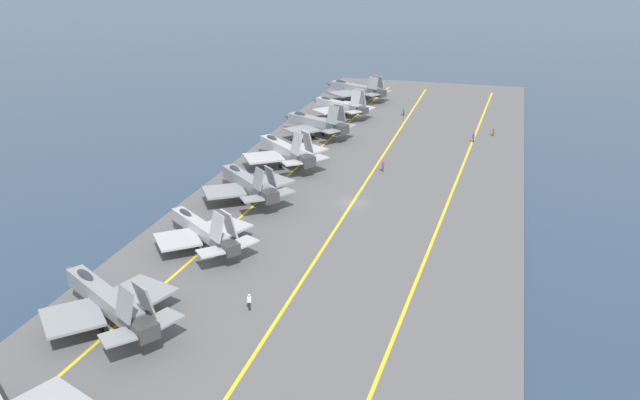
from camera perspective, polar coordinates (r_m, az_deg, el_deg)
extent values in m
plane|color=navy|center=(94.19, 2.74, -0.47)|extent=(2000.00, 2000.00, 0.00)
cube|color=#565659|center=(94.12, 2.74, -0.36)|extent=(173.99, 45.94, 0.40)
cube|color=yellow|center=(92.28, 10.40, -1.02)|extent=(156.49, 6.37, 0.01)
cube|color=yellow|center=(94.04, 2.74, -0.25)|extent=(156.59, 0.36, 0.01)
cube|color=yellow|center=(97.43, -4.51, 0.49)|extent=(156.44, 7.54, 0.01)
cube|color=gray|center=(67.72, -17.70, -7.85)|extent=(8.21, 11.82, 1.72)
cone|color=#5B5E60|center=(73.92, -20.23, -5.63)|extent=(2.67, 2.92, 1.63)
cube|color=#38383A|center=(61.66, -14.56, -10.55)|extent=(2.78, 2.81, 1.46)
ellipsoid|color=#232D38|center=(70.57, -19.16, -6.05)|extent=(2.45, 3.15, 0.95)
cube|color=gray|center=(66.55, -20.16, -9.27)|extent=(7.56, 7.55, 0.28)
cube|color=gray|center=(68.87, -14.92, -7.54)|extent=(6.58, 6.85, 0.28)
cube|color=gray|center=(61.28, -16.13, -8.46)|extent=(2.03, 2.53, 2.80)
cube|color=gray|center=(61.95, -14.64, -7.95)|extent=(2.03, 2.53, 2.80)
cube|color=gray|center=(61.26, -16.67, -11.01)|extent=(3.71, 3.68, 0.20)
cube|color=gray|center=(62.93, -12.97, -9.69)|extent=(3.50, 3.29, 0.20)
cylinder|color=#B2B2B7|center=(72.46, -19.20, -7.62)|extent=(0.16, 0.16, 1.80)
cylinder|color=black|center=(72.74, -19.15, -8.04)|extent=(0.50, 0.63, 0.60)
cylinder|color=#B2B2B7|center=(67.12, -17.97, -9.89)|extent=(0.16, 0.16, 1.80)
cylinder|color=black|center=(67.42, -17.92, -10.33)|extent=(0.50, 0.63, 0.60)
cylinder|color=#B2B2B7|center=(67.94, -16.13, -9.26)|extent=(0.16, 0.16, 1.80)
cylinder|color=black|center=(68.24, -16.08, -9.70)|extent=(0.50, 0.63, 0.60)
cube|color=#A8AAAF|center=(81.63, -10.09, -2.34)|extent=(8.34, 10.37, 1.51)
cone|color=#5B5E60|center=(87.39, -12.20, -0.88)|extent=(2.49, 2.65, 1.43)
cube|color=#38383A|center=(75.93, -7.61, -4.05)|extent=(2.54, 2.58, 1.28)
ellipsoid|color=#232D38|center=(84.36, -11.27, -1.10)|extent=(2.40, 2.80, 0.83)
cube|color=#A8AAAF|center=(80.27, -11.91, -3.28)|extent=(6.98, 6.92, 0.28)
cube|color=#A8AAAF|center=(82.82, -8.03, -2.22)|extent=(6.38, 6.58, 0.28)
cube|color=#A8AAAF|center=(75.67, -8.70, -2.27)|extent=(2.11, 2.36, 3.10)
cube|color=#A8AAAF|center=(76.36, -7.66, -1.99)|extent=(2.11, 2.36, 3.10)
cube|color=#A8AAAF|center=(75.40, -9.21, -4.34)|extent=(3.55, 3.58, 0.20)
cube|color=#A8AAAF|center=(77.28, -6.41, -3.53)|extent=(3.51, 3.27, 0.20)
cylinder|color=#B2B2B7|center=(85.87, -11.40, -2.30)|extent=(0.16, 0.16, 1.47)
cylinder|color=black|center=(86.04, -11.38, -2.56)|extent=(0.54, 0.61, 0.60)
cylinder|color=#B2B2B7|center=(80.83, -10.29, -3.76)|extent=(0.16, 0.16, 1.47)
cylinder|color=black|center=(81.01, -10.27, -4.03)|extent=(0.54, 0.61, 0.60)
cylinder|color=#B2B2B7|center=(81.69, -8.98, -3.39)|extent=(0.16, 0.16, 1.47)
cylinder|color=black|center=(81.87, -8.96, -3.67)|extent=(0.54, 0.61, 0.60)
cube|color=gray|center=(94.96, -6.26, 1.55)|extent=(9.04, 9.81, 1.77)
cone|color=#5B5E60|center=(100.72, -7.97, 2.63)|extent=(2.72, 2.76, 1.68)
cube|color=#38383A|center=(89.19, -4.27, 0.29)|extent=(2.77, 2.76, 1.51)
ellipsoid|color=#232D38|center=(97.69, -7.20, 2.60)|extent=(2.60, 2.75, 0.98)
cube|color=gray|center=(93.41, -8.09, 0.74)|extent=(7.16, 7.26, 0.28)
cube|color=gray|center=(96.35, -4.24, 1.55)|extent=(7.09, 6.94, 0.28)
cube|color=gray|center=(89.05, -5.22, 1.78)|extent=(2.10, 2.21, 2.72)
cube|color=gray|center=(89.87, -4.17, 2.00)|extent=(2.10, 2.21, 2.72)
cube|color=gray|center=(88.61, -5.72, 0.10)|extent=(3.45, 3.55, 0.20)
cube|color=gray|center=(90.60, -3.14, 0.66)|extent=(3.53, 3.34, 0.20)
cylinder|color=#B2B2B7|center=(99.21, -7.33, 1.30)|extent=(0.16, 0.16, 1.73)
cylinder|color=black|center=(99.40, -7.31, 0.99)|extent=(0.56, 0.59, 0.60)
cylinder|color=#B2B2B7|center=(94.07, -6.57, 0.20)|extent=(0.16, 0.16, 1.73)
cylinder|color=black|center=(94.27, -6.55, -0.12)|extent=(0.56, 0.59, 0.60)
cylinder|color=#B2B2B7|center=(95.09, -5.23, 0.49)|extent=(0.16, 0.16, 1.73)
cylinder|color=black|center=(95.29, -5.22, 0.17)|extent=(0.56, 0.59, 0.60)
cube|color=#A8AAAF|center=(109.31, -3.12, 4.29)|extent=(9.61, 10.41, 1.85)
cone|color=#5B5E60|center=(115.36, -4.88, 5.16)|extent=(2.87, 2.91, 1.76)
cube|color=#38383A|center=(103.27, -1.12, 3.29)|extent=(2.92, 2.91, 1.57)
ellipsoid|color=#232D38|center=(112.21, -4.08, 5.19)|extent=(2.76, 2.91, 1.02)
cube|color=#A8AAAF|center=(107.42, -4.78, 3.60)|extent=(7.64, 7.76, 0.28)
cube|color=#A8AAAF|center=(110.97, -1.29, 4.25)|extent=(7.58, 7.40, 0.28)
cube|color=#A8AAAF|center=(103.11, -1.98, 4.78)|extent=(2.31, 2.41, 3.33)
cube|color=#A8AAAF|center=(104.06, -1.05, 4.95)|extent=(2.31, 2.41, 3.33)
cube|color=#A8AAAF|center=(102.55, -2.38, 3.15)|extent=(3.56, 3.64, 0.20)
cube|color=#A8AAAF|center=(104.83, -0.17, 3.58)|extent=(3.61, 3.46, 0.20)
cylinder|color=#B2B2B7|center=(113.67, -4.24, 4.01)|extent=(0.16, 0.16, 1.67)
cylinder|color=black|center=(113.83, -4.24, 3.75)|extent=(0.56, 0.59, 0.60)
cylinder|color=#B2B2B7|center=(108.20, -3.38, 3.13)|extent=(0.16, 0.16, 1.67)
cylinder|color=black|center=(108.37, -3.37, 2.86)|extent=(0.56, 0.59, 0.60)
cylinder|color=#B2B2B7|center=(109.41, -2.19, 3.36)|extent=(0.16, 0.16, 1.67)
cylinder|color=black|center=(109.58, -2.19, 3.09)|extent=(0.56, 0.59, 0.60)
cube|color=gray|center=(125.33, -0.56, 6.54)|extent=(6.76, 11.07, 1.89)
cone|color=#5B5E60|center=(129.78, -2.73, 7.04)|extent=(2.57, 2.73, 1.79)
cube|color=#38383A|center=(120.99, 1.82, 5.99)|extent=(2.77, 2.62, 1.61)
ellipsoid|color=#232D38|center=(127.41, -1.72, 7.20)|extent=(2.16, 2.95, 1.04)
cube|color=gray|center=(122.79, -1.53, 5.93)|extent=(7.06, 7.04, 0.28)
cube|color=gray|center=(127.73, 0.64, 6.54)|extent=(6.01, 5.91, 0.28)
cube|color=gray|center=(120.39, 1.08, 7.18)|extent=(1.83, 2.37, 3.18)
cube|color=gray|center=(121.85, 1.70, 7.35)|extent=(1.83, 2.37, 3.18)
cube|color=gray|center=(119.56, 0.92, 5.81)|extent=(3.54, 3.40, 0.20)
cube|color=gray|center=(123.01, 2.37, 6.24)|extent=(3.30, 2.86, 0.20)
cylinder|color=#B2B2B7|center=(128.60, -1.95, 6.10)|extent=(0.16, 0.16, 1.65)
cylinder|color=black|center=(128.74, -1.95, 5.87)|extent=(0.46, 0.64, 0.60)
cylinder|color=#B2B2B7|center=(124.10, -0.57, 5.55)|extent=(0.16, 0.16, 1.65)
cylinder|color=black|center=(124.24, -0.57, 5.31)|extent=(0.46, 0.64, 0.60)
cylinder|color=#B2B2B7|center=(125.98, 0.25, 5.79)|extent=(0.16, 0.16, 1.65)
cylinder|color=black|center=(126.13, 0.24, 5.56)|extent=(0.46, 0.64, 0.60)
cube|color=#A8AAAF|center=(139.85, 1.52, 8.00)|extent=(6.65, 10.55, 1.54)
cone|color=#5B5E60|center=(144.19, -0.40, 8.41)|extent=(2.29, 2.55, 1.46)
cube|color=#38383A|center=(135.58, 3.60, 7.54)|extent=(2.42, 2.43, 1.31)
ellipsoid|color=#232D38|center=(141.94, 0.50, 8.51)|extent=(2.03, 2.79, 0.85)
cube|color=#A8AAAF|center=(137.39, 0.70, 7.55)|extent=(6.94, 6.93, 0.28)
cube|color=#A8AAAF|center=(142.08, 2.53, 7.99)|extent=(6.04, 5.91, 0.28)
cube|color=#A8AAAF|center=(135.20, 3.01, 8.56)|extent=(1.87, 2.33, 3.22)
cube|color=#A8AAAF|center=(136.39, 3.46, 8.66)|extent=(1.87, 2.33, 3.22)
cube|color=#A8AAAF|center=(134.27, 2.84, 7.42)|extent=(3.51, 3.39, 0.20)
cube|color=#A8AAAF|center=(137.47, 4.05, 7.72)|extent=(3.32, 2.88, 0.20)
cylinder|color=#B2B2B7|center=(142.97, 0.28, 7.66)|extent=(0.16, 0.16, 1.60)
cylinder|color=black|center=(143.09, 0.28, 7.46)|extent=(0.48, 0.63, 0.60)
cylinder|color=#B2B2B7|center=(138.70, 1.56, 7.22)|extent=(0.16, 0.16, 1.60)
cylinder|color=black|center=(138.83, 1.55, 7.02)|extent=(0.48, 0.63, 0.60)
cylinder|color=#B2B2B7|center=(140.25, 2.16, 7.37)|extent=(0.16, 0.16, 1.60)
cylinder|color=black|center=(140.37, 2.15, 7.17)|extent=(0.48, 0.63, 0.60)
cube|color=gray|center=(155.83, 2.86, 9.38)|extent=(7.52, 12.26, 1.74)
cone|color=#5B5E60|center=(160.70, 0.80, 9.77)|extent=(2.60, 2.93, 1.65)
cube|color=#38383A|center=(151.07, 5.10, 8.94)|extent=(2.74, 2.78, 1.48)
ellipsoid|color=#232D38|center=(158.19, 1.77, 9.88)|extent=(2.30, 3.23, 0.96)
cube|color=gray|center=(153.04, 2.11, 8.96)|extent=(7.72, 7.74, 0.28)
cube|color=gray|center=(158.34, 3.83, 9.34)|extent=(6.53, 6.69, 0.28)
cube|color=gray|center=(150.77, 4.49, 9.81)|extent=(1.89, 2.56, 2.70)
cube|color=gray|center=(152.17, 4.93, 9.90)|extent=(1.89, 2.56, 2.70)
cube|color=gray|center=(149.66, 4.40, 8.85)|extent=(3.71, 3.64, 0.20)
cube|color=gray|center=(153.14, 5.48, 9.10)|extent=(3.41, 3.18, 0.20)
cylinder|color=#B2B2B7|center=(159.26, 1.53, 9.05)|extent=(0.16, 0.16, 1.55)
cylinder|color=black|center=(159.36, 1.52, 8.89)|extent=(0.47, 0.63, 0.60)
cylinder|color=#B2B2B7|center=(154.44, 2.93, 8.65)|extent=(0.16, 0.16, 1.55)
cylinder|color=black|center=(154.55, 2.92, 8.48)|extent=(0.47, 0.63, 0.60)
cylinder|color=#B2B2B7|center=(156.26, 3.52, 8.78)|extent=(0.16, 0.16, 1.55)
cylinder|color=black|center=(156.37, 3.51, 8.62)|extent=(0.47, 0.63, 0.60)
cylinder|color=#383328|center=(129.96, 14.38, 5.41)|extent=(0.24, 0.24, 0.81)
cube|color=brown|center=(129.79, 14.41, 5.70)|extent=(0.42, 0.33, 0.55)
sphere|color=beige|center=(129.68, 14.43, 5.87)|extent=(0.22, 0.22, 0.22)
sphere|color=brown|center=(129.67, 14.43, 5.89)|extent=(0.24, 0.24, 0.24)
cylinder|color=#232328|center=(141.74, 7.06, 7.23)|extent=(0.24, 0.24, 0.91)
cube|color=green|center=(141.56, 7.07, 7.52)|extent=(0.46, 0.42, 0.56)
sphere|color=tan|center=(141.47, 7.08, 7.68)|extent=(0.22, 0.22, 0.22)
sphere|color=green|center=(141.45, 7.08, 7.71)|extent=(0.24, 0.24, 0.24)
cylinder|color=#232328|center=(67.96, -5.95, -8.88)|extent=(0.24, 0.24, 0.90)
cube|color=white|center=(67.59, -5.98, -8.33)|extent=(0.34, 0.43, 0.60)
sphere|color=#9E7051|center=(67.38, -5.99, -8.01)|extent=(0.22, 0.22, 0.22)
sphere|color=white|center=(67.35, -5.99, -7.97)|extent=(0.24, 0.24, 0.24)
cylinder|color=#383328|center=(106.90, 5.31, 2.63)|extent=(0.24, 0.24, 0.91)
cube|color=purple|center=(106.66, 5.33, 3.02)|extent=(0.27, 0.39, 0.61)
sphere|color=tan|center=(106.53, 5.33, 3.24)|extent=(0.22, 0.22, 0.22)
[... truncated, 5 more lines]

